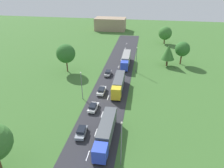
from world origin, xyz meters
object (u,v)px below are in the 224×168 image
(truck_second, at_px, (118,84))
(car_fifth, at_px, (108,73))
(lamppost_lead, at_px, (121,142))
(car_fourth, at_px, (102,91))
(tree_oak, at_px, (66,54))
(truck_lead, at_px, (106,131))
(lamppost_third, at_px, (136,59))
(tree_birch, at_px, (168,52))
(tree_pine, at_px, (182,49))
(truck_third, at_px, (126,59))
(car_third, at_px, (93,107))
(car_second, at_px, (81,132))
(tree_maple, at_px, (165,33))
(lamppost_second, at_px, (82,84))

(truck_second, xyz_separation_m, car_fifth, (-4.63, 9.31, -1.32))
(lamppost_lead, bearing_deg, car_fourth, 109.39)
(car_fourth, distance_m, tree_oak, 19.61)
(truck_lead, xyz_separation_m, lamppost_third, (3.70, 33.11, 2.66))
(truck_second, xyz_separation_m, tree_birch, (14.39, 20.67, 2.83))
(tree_pine, bearing_deg, car_fifth, -150.21)
(truck_third, xyz_separation_m, lamppost_third, (3.87, -5.53, 2.55))
(truck_third, distance_m, tree_pine, 19.99)
(truck_third, height_order, car_fourth, truck_third)
(truck_third, xyz_separation_m, car_third, (-4.69, -29.12, -1.35))
(car_fourth, bearing_deg, car_fifth, 91.76)
(tree_birch, bearing_deg, truck_lead, -109.25)
(car_second, distance_m, tree_maple, 70.18)
(car_second, relative_size, tree_pine, 0.51)
(lamppost_lead, bearing_deg, car_fifth, 103.78)
(truck_third, bearing_deg, tree_birch, 7.31)
(tree_oak, distance_m, tree_birch, 34.45)
(truck_lead, xyz_separation_m, tree_maple, (14.74, 67.76, 2.80))
(lamppost_second, xyz_separation_m, tree_pine, (27.90, 28.71, 1.36))
(tree_birch, bearing_deg, lamppost_second, -131.07)
(car_fifth, height_order, lamppost_second, lamppost_second)
(truck_lead, bearing_deg, tree_maple, 77.73)
(truck_second, distance_m, car_third, 11.35)
(car_third, relative_size, tree_birch, 0.55)
(truck_third, relative_size, tree_pine, 1.60)
(lamppost_second, bearing_deg, tree_oak, 121.70)
(tree_oak, bearing_deg, car_third, -56.08)
(car_third, xyz_separation_m, tree_birch, (18.99, 30.96, 4.14))
(car_fourth, xyz_separation_m, tree_pine, (23.60, 25.24, 4.73))
(truck_second, bearing_deg, lamppost_lead, -81.32)
(truck_lead, xyz_separation_m, tree_birch, (14.13, 40.48, 2.90))
(car_fifth, bearing_deg, car_fourth, -88.24)
(car_third, distance_m, lamppost_lead, 17.77)
(truck_second, bearing_deg, car_third, -114.10)
(lamppost_third, bearing_deg, tree_birch, 35.21)
(car_second, distance_m, car_fourth, 17.06)
(car_fifth, height_order, tree_oak, tree_oak)
(truck_second, xyz_separation_m, truck_third, (0.08, 18.83, 0.05))
(car_second, relative_size, tree_birch, 0.55)
(lamppost_lead, bearing_deg, tree_birch, 77.12)
(tree_maple, bearing_deg, tree_pine, -80.14)
(truck_third, bearing_deg, lamppost_second, -109.45)
(truck_third, xyz_separation_m, car_fourth, (-4.35, -21.04, -1.33))
(truck_third, bearing_deg, car_fourth, -101.69)
(tree_pine, bearing_deg, car_fourth, -133.08)
(tree_oak, xyz_separation_m, tree_birch, (32.81, 10.41, -1.26))
(lamppost_third, bearing_deg, car_second, -105.06)
(car_second, height_order, tree_maple, tree_maple)
(car_third, xyz_separation_m, tree_oak, (-13.82, 20.55, 5.40))
(lamppost_second, distance_m, lamppost_third, 22.76)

